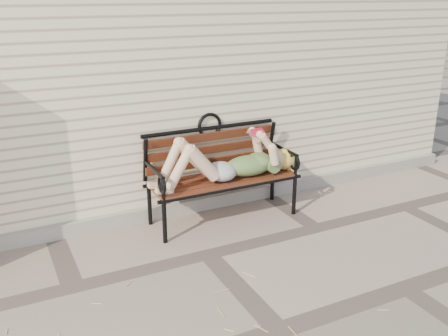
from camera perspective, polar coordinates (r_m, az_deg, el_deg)
ground at (r=4.79m, az=-1.82°, el=-9.85°), size 80.00×80.00×0.00m
house_wall at (r=7.07m, az=-12.37°, el=12.22°), size 8.00×4.00×3.00m
foundation_strip at (r=5.56m, az=-6.00°, el=-4.71°), size 8.00×0.10×0.15m
garden_bench at (r=5.34m, az=-0.56°, el=0.70°), size 1.72×0.69×1.11m
reading_woman at (r=5.22m, az=0.23°, el=0.67°), size 1.62×0.37×0.51m
straw_scatter at (r=3.96m, az=-1.35°, el=-16.76°), size 2.79×1.62×0.01m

